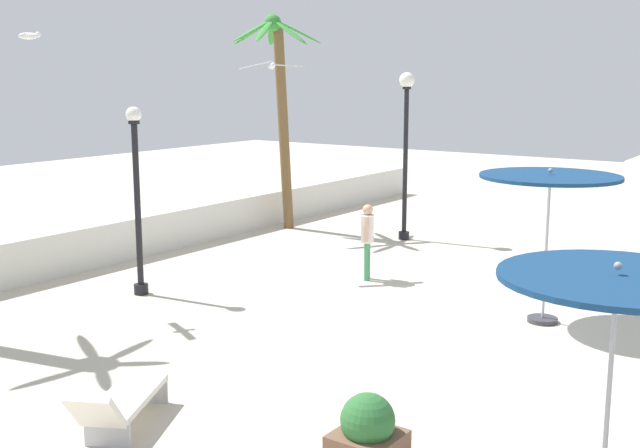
# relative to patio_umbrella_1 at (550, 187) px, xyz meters

# --- Properties ---
(ground_plane) EXTENTS (56.00, 56.00, 0.00)m
(ground_plane) POSITION_rel_patio_umbrella_1_xyz_m (-0.81, 1.25, -2.36)
(ground_plane) COLOR beige
(boundary_wall) EXTENTS (25.20, 0.30, 0.94)m
(boundary_wall) POSITION_rel_patio_umbrella_1_xyz_m (-0.81, 9.54, -1.89)
(boundary_wall) COLOR silver
(boundary_wall) RESTS_ON ground_plane
(patio_umbrella_1) EXTENTS (2.34, 2.34, 2.68)m
(patio_umbrella_1) POSITION_rel_patio_umbrella_1_xyz_m (0.00, 0.00, 0.00)
(patio_umbrella_1) COLOR #333338
(patio_umbrella_1) RESTS_ON ground_plane
(patio_umbrella_2) EXTENTS (2.25, 2.25, 2.47)m
(patio_umbrella_2) POSITION_rel_patio_umbrella_1_xyz_m (-5.38, -2.55, -0.16)
(patio_umbrella_2) COLOR #333338
(patio_umbrella_2) RESTS_ON ground_plane
(palm_tree_1) EXTENTS (2.55, 2.56, 5.78)m
(palm_tree_1) POSITION_rel_patio_umbrella_1_xyz_m (3.94, 8.83, 1.26)
(palm_tree_1) COLOR brown
(palm_tree_1) RESTS_ON ground_plane
(lamp_post_0) EXTENTS (0.39, 0.39, 4.28)m
(lamp_post_0) POSITION_rel_patio_umbrella_1_xyz_m (4.76, 5.42, 0.37)
(lamp_post_0) COLOR black
(lamp_post_0) RESTS_ON ground_plane
(lamp_post_1) EXTENTS (0.30, 0.30, 3.63)m
(lamp_post_1) POSITION_rel_patio_umbrella_1_xyz_m (-2.80, 7.03, -0.40)
(lamp_post_1) COLOR black
(lamp_post_1) RESTS_ON ground_plane
(lounge_chair_0) EXTENTS (1.93, 1.35, 0.83)m
(lounge_chair_0) POSITION_rel_patio_umbrella_1_xyz_m (-7.12, 2.60, -1.98)
(lounge_chair_0) COLOR #B7B7BC
(lounge_chair_0) RESTS_ON ground_plane
(guest_0) EXTENTS (0.51, 0.38, 1.59)m
(guest_0) POSITION_rel_patio_umbrella_1_xyz_m (0.70, 4.02, -1.41)
(guest_0) COLOR #3F8C59
(guest_0) RESTS_ON ground_plane
(seagull_0) EXTENTS (1.14, 0.97, 0.18)m
(seagull_0) POSITION_rel_patio_umbrella_1_xyz_m (0.25, 6.15, 2.04)
(seagull_0) COLOR white
(seagull_1) EXTENTS (0.55, 1.00, 0.14)m
(seagull_1) POSITION_rel_patio_umbrella_1_xyz_m (-4.38, 7.83, 2.52)
(seagull_1) COLOR white
(planter) EXTENTS (0.70, 0.70, 0.85)m
(planter) POSITION_rel_patio_umbrella_1_xyz_m (-6.15, -0.26, -1.98)
(planter) COLOR brown
(planter) RESTS_ON ground_plane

